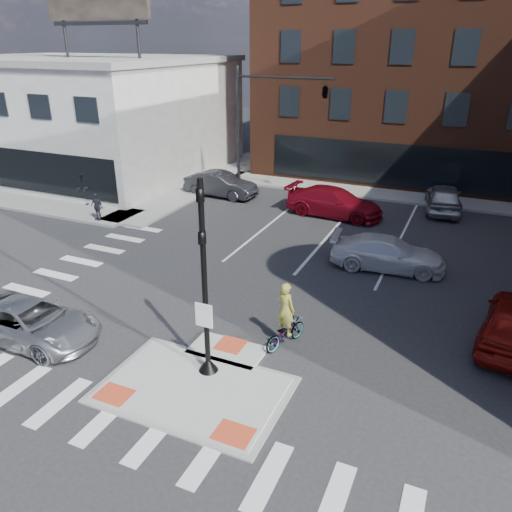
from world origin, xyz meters
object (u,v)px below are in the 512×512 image
at_px(silver_suv, 31,322).
at_px(bg_car_red, 334,202).
at_px(pedestrian_a, 84,188).
at_px(bg_car_silver, 444,197).
at_px(white_pickup, 388,253).
at_px(bg_car_dark, 221,184).
at_px(pedestrian_b, 97,207).
at_px(cyclist, 285,325).

distance_m(silver_suv, bg_car_red, 17.80).
bearing_deg(pedestrian_a, bg_car_silver, 65.12).
relative_size(bg_car_silver, bg_car_red, 0.87).
xyz_separation_m(silver_suv, bg_car_silver, (11.38, 20.36, 0.14)).
bearing_deg(bg_car_red, white_pickup, -140.29).
relative_size(white_pickup, bg_car_dark, 1.04).
xyz_separation_m(silver_suv, bg_car_red, (5.71, 16.86, 0.13)).
bearing_deg(bg_car_silver, pedestrian_a, 14.27).
bearing_deg(bg_car_dark, bg_car_red, -92.54).
xyz_separation_m(white_pickup, pedestrian_b, (-15.87, -0.40, 0.19)).
bearing_deg(cyclist, pedestrian_b, -6.88).
bearing_deg(cyclist, bg_car_red, -60.26).
relative_size(bg_car_dark, pedestrian_b, 3.15).
xyz_separation_m(silver_suv, pedestrian_b, (-5.99, 10.36, 0.22)).
distance_m(silver_suv, pedestrian_a, 15.10).
distance_m(white_pickup, bg_car_silver, 9.72).
bearing_deg(white_pickup, silver_suv, 130.88).
relative_size(white_pickup, bg_car_silver, 1.02).
relative_size(silver_suv, pedestrian_b, 3.25).
height_order(bg_car_red, cyclist, cyclist).
height_order(bg_car_red, pedestrian_b, pedestrian_b).
bearing_deg(white_pickup, bg_car_dark, 53.40).
relative_size(white_pickup, pedestrian_b, 3.28).
distance_m(bg_car_red, pedestrian_b, 13.38).
height_order(bg_car_red, pedestrian_a, pedestrian_a).
relative_size(white_pickup, pedestrian_a, 2.52).
bearing_deg(silver_suv, cyclist, -69.36).
height_order(bg_car_silver, bg_car_red, bg_car_silver).
height_order(bg_car_dark, bg_car_red, bg_car_red).
bearing_deg(bg_car_red, bg_car_silver, -52.96).
xyz_separation_m(bg_car_red, pedestrian_a, (-14.36, -4.50, 0.33)).
distance_m(white_pickup, cyclist, 7.84).
distance_m(bg_car_silver, pedestrian_b, 20.04).
distance_m(pedestrian_a, pedestrian_b, 3.33).
bearing_deg(bg_car_dark, white_pickup, -116.48).
bearing_deg(white_pickup, bg_car_red, 27.80).
relative_size(bg_car_dark, bg_car_red, 0.85).
distance_m(white_pickup, pedestrian_a, 18.61).
height_order(bg_car_silver, cyclist, cyclist).
bearing_deg(bg_car_red, silver_suv, 166.65).
height_order(bg_car_silver, pedestrian_b, pedestrian_b).
height_order(white_pickup, cyclist, cyclist).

